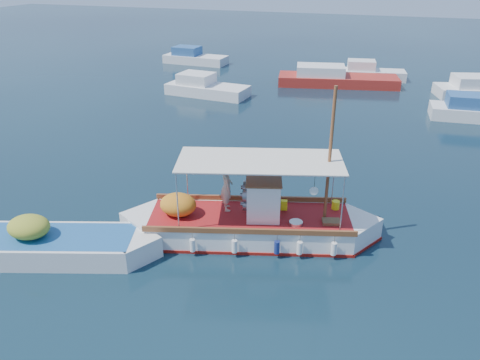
% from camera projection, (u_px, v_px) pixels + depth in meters
% --- Properties ---
extents(ground, '(160.00, 160.00, 0.00)m').
position_uv_depth(ground, '(254.00, 226.00, 18.23)').
color(ground, black).
rests_on(ground, ground).
extents(fishing_caique, '(9.35, 4.51, 5.94)m').
position_uv_depth(fishing_caique, '(248.00, 224.00, 17.32)').
color(fishing_caique, white).
rests_on(fishing_caique, ground).
extents(dinghy, '(6.89, 3.54, 1.77)m').
position_uv_depth(dinghy, '(57.00, 247.00, 16.23)').
color(dinghy, white).
rests_on(dinghy, ground).
extents(bg_boat_nw, '(6.43, 2.97, 1.80)m').
position_uv_depth(bg_boat_nw, '(205.00, 89.00, 35.65)').
color(bg_boat_nw, silver).
rests_on(bg_boat_nw, ground).
extents(bg_boat_n, '(9.99, 4.65, 1.80)m').
position_uv_depth(bg_boat_n, '(334.00, 79.00, 38.41)').
color(bg_boat_n, '#A3241B').
rests_on(bg_boat_n, ground).
extents(bg_boat_ne, '(6.27, 2.61, 1.80)m').
position_uv_depth(bg_boat_ne, '(477.00, 112.00, 30.16)').
color(bg_boat_ne, silver).
rests_on(bg_boat_ne, ground).
extents(bg_boat_far_w, '(6.35, 2.57, 1.80)m').
position_uv_depth(bg_boat_far_w, '(194.00, 58.00, 46.55)').
color(bg_boat_far_w, silver).
rests_on(bg_boat_far_w, ground).
extents(bg_boat_far_n, '(5.97, 2.85, 1.80)m').
position_uv_depth(bg_boat_far_n, '(368.00, 74.00, 40.34)').
color(bg_boat_far_n, silver).
rests_on(bg_boat_far_n, ground).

